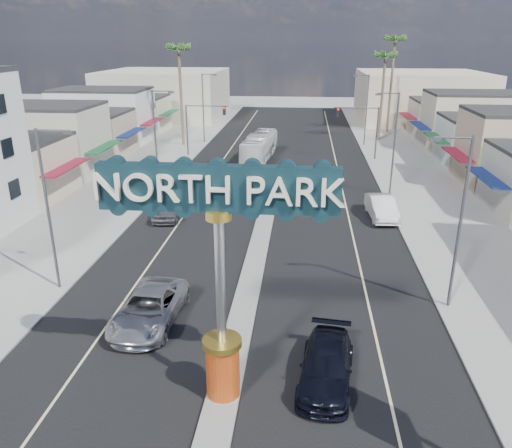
% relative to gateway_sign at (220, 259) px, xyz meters
% --- Properties ---
extents(ground, '(160.00, 160.00, 0.00)m').
position_rel_gateway_sign_xyz_m(ground, '(0.00, 28.02, -5.93)').
color(ground, gray).
rests_on(ground, ground).
extents(road, '(20.00, 120.00, 0.01)m').
position_rel_gateway_sign_xyz_m(road, '(0.00, 28.02, -5.92)').
color(road, black).
rests_on(road, ground).
extents(median_island, '(1.30, 30.00, 0.16)m').
position_rel_gateway_sign_xyz_m(median_island, '(0.00, 12.02, -5.85)').
color(median_island, gray).
rests_on(median_island, ground).
extents(sidewalk_left, '(8.00, 120.00, 0.12)m').
position_rel_gateway_sign_xyz_m(sidewalk_left, '(-14.00, 28.02, -5.87)').
color(sidewalk_left, gray).
rests_on(sidewalk_left, ground).
extents(sidewalk_right, '(8.00, 120.00, 0.12)m').
position_rel_gateway_sign_xyz_m(sidewalk_right, '(14.00, 28.02, -5.87)').
color(sidewalk_right, gray).
rests_on(sidewalk_right, ground).
extents(storefront_row_left, '(12.00, 42.00, 6.00)m').
position_rel_gateway_sign_xyz_m(storefront_row_left, '(-24.00, 41.02, -2.93)').
color(storefront_row_left, beige).
rests_on(storefront_row_left, ground).
extents(storefront_row_right, '(12.00, 42.00, 6.00)m').
position_rel_gateway_sign_xyz_m(storefront_row_right, '(24.00, 41.02, -2.93)').
color(storefront_row_right, '#B7B29E').
rests_on(storefront_row_right, ground).
extents(backdrop_far_left, '(20.00, 20.00, 8.00)m').
position_rel_gateway_sign_xyz_m(backdrop_far_left, '(-22.00, 73.02, -1.93)').
color(backdrop_far_left, '#B7B29E').
rests_on(backdrop_far_left, ground).
extents(backdrop_far_right, '(20.00, 20.00, 8.00)m').
position_rel_gateway_sign_xyz_m(backdrop_far_right, '(22.00, 73.02, -1.93)').
color(backdrop_far_right, beige).
rests_on(backdrop_far_right, ground).
extents(gateway_sign, '(8.20, 1.50, 9.15)m').
position_rel_gateway_sign_xyz_m(gateway_sign, '(0.00, 0.00, 0.00)').
color(gateway_sign, '#B22C0D').
rests_on(gateway_sign, median_island).
extents(traffic_signal_left, '(5.09, 0.45, 6.00)m').
position_rel_gateway_sign_xyz_m(traffic_signal_left, '(-9.18, 42.02, -1.65)').
color(traffic_signal_left, '#47474C').
rests_on(traffic_signal_left, ground).
extents(traffic_signal_right, '(5.09, 0.45, 6.00)m').
position_rel_gateway_sign_xyz_m(traffic_signal_right, '(9.18, 42.02, -1.65)').
color(traffic_signal_right, '#47474C').
rests_on(traffic_signal_right, ground).
extents(streetlight_l_near, '(2.03, 0.22, 9.00)m').
position_rel_gateway_sign_xyz_m(streetlight_l_near, '(-10.43, 8.02, -0.86)').
color(streetlight_l_near, '#47474C').
rests_on(streetlight_l_near, ground).
extents(streetlight_l_mid, '(2.03, 0.22, 9.00)m').
position_rel_gateway_sign_xyz_m(streetlight_l_mid, '(-10.43, 28.02, -0.86)').
color(streetlight_l_mid, '#47474C').
rests_on(streetlight_l_mid, ground).
extents(streetlight_l_far, '(2.03, 0.22, 9.00)m').
position_rel_gateway_sign_xyz_m(streetlight_l_far, '(-10.43, 50.02, -0.86)').
color(streetlight_l_far, '#47474C').
rests_on(streetlight_l_far, ground).
extents(streetlight_r_near, '(2.03, 0.22, 9.00)m').
position_rel_gateway_sign_xyz_m(streetlight_r_near, '(10.43, 8.02, -0.86)').
color(streetlight_r_near, '#47474C').
rests_on(streetlight_r_near, ground).
extents(streetlight_r_mid, '(2.03, 0.22, 9.00)m').
position_rel_gateway_sign_xyz_m(streetlight_r_mid, '(10.43, 28.02, -0.86)').
color(streetlight_r_mid, '#47474C').
rests_on(streetlight_r_mid, ground).
extents(streetlight_r_far, '(2.03, 0.22, 9.00)m').
position_rel_gateway_sign_xyz_m(streetlight_r_far, '(10.43, 50.02, -0.86)').
color(streetlight_r_far, '#47474C').
rests_on(streetlight_r_far, ground).
extents(palm_left_far, '(2.60, 2.60, 13.10)m').
position_rel_gateway_sign_xyz_m(palm_left_far, '(-13.00, 48.02, 5.57)').
color(palm_left_far, brown).
rests_on(palm_left_far, ground).
extents(palm_right_mid, '(2.60, 2.60, 12.10)m').
position_rel_gateway_sign_xyz_m(palm_right_mid, '(13.00, 54.02, 4.67)').
color(palm_right_mid, brown).
rests_on(palm_right_mid, ground).
extents(palm_right_far, '(2.60, 2.60, 14.10)m').
position_rel_gateway_sign_xyz_m(palm_right_far, '(15.00, 60.02, 6.46)').
color(palm_right_far, brown).
rests_on(palm_right_far, ground).
extents(suv_left, '(3.01, 6.06, 1.65)m').
position_rel_gateway_sign_xyz_m(suv_left, '(-4.46, 5.04, -5.10)').
color(suv_left, '#AEAEB3').
rests_on(suv_left, ground).
extents(suv_right, '(2.65, 5.31, 1.48)m').
position_rel_gateway_sign_xyz_m(suv_right, '(4.03, 1.33, -5.19)').
color(suv_right, black).
rests_on(suv_right, ground).
extents(car_parked_left, '(2.34, 5.18, 1.73)m').
position_rel_gateway_sign_xyz_m(car_parked_left, '(-7.58, 20.42, -5.07)').
color(car_parked_left, slate).
rests_on(car_parked_left, ground).
extents(car_parked_right, '(2.18, 5.34, 1.72)m').
position_rel_gateway_sign_xyz_m(car_parked_right, '(9.00, 21.85, -5.07)').
color(car_parked_right, silver).
rests_on(car_parked_right, ground).
extents(city_bus, '(3.55, 10.77, 2.95)m').
position_rel_gateway_sign_xyz_m(city_bus, '(-2.33, 41.28, -4.45)').
color(city_bus, white).
rests_on(city_bus, ground).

